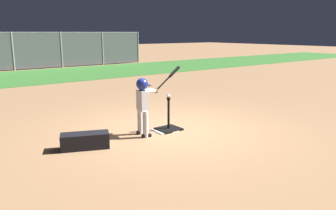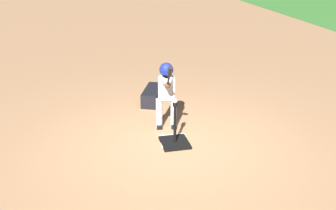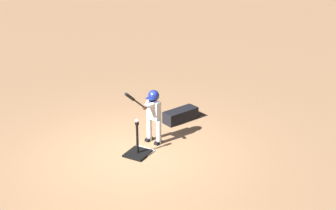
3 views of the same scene
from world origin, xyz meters
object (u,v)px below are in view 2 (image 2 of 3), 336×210
at_px(batter_child, 167,88).
at_px(equipment_bag, 153,95).
at_px(batting_tee, 175,139).
at_px(baseball, 175,101).

height_order(batter_child, equipment_bag, batter_child).
relative_size(batter_child, equipment_bag, 1.62).
bearing_deg(equipment_bag, batting_tee, 22.09).
bearing_deg(baseball, batting_tee, -116.57).
distance_m(baseball, equipment_bag, 1.96).
distance_m(batter_child, baseball, 0.61).
bearing_deg(baseball, equipment_bag, 179.92).
distance_m(batter_child, equipment_bag, 1.40).
relative_size(batting_tee, baseball, 9.50).
xyz_separation_m(batting_tee, equipment_bag, (-1.87, 0.00, 0.06)).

